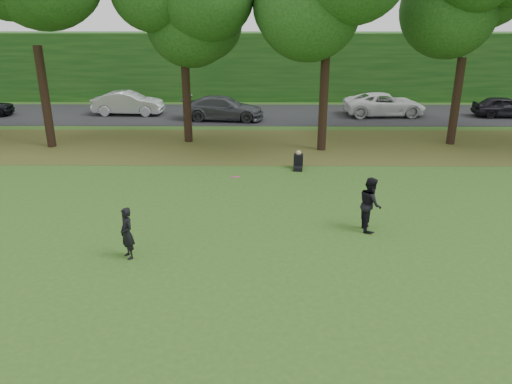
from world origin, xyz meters
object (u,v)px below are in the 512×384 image
at_px(player_right, 370,204).
at_px(frisbee, 235,177).
at_px(seated_person, 298,162).
at_px(player_left, 127,233).

xyz_separation_m(player_right, frisbee, (-4.33, -0.71, 1.16)).
bearing_deg(player_right, seated_person, 15.21).
distance_m(player_left, player_right, 7.67).
relative_size(player_left, frisbee, 4.99).
xyz_separation_m(player_left, seated_person, (5.56, 8.50, -0.46)).
height_order(player_left, frisbee, frisbee).
distance_m(player_right, frisbee, 4.53).
bearing_deg(player_right, frisbee, 98.69).
distance_m(player_left, seated_person, 10.17).
xyz_separation_m(player_left, player_right, (7.40, 2.01, 0.12)).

